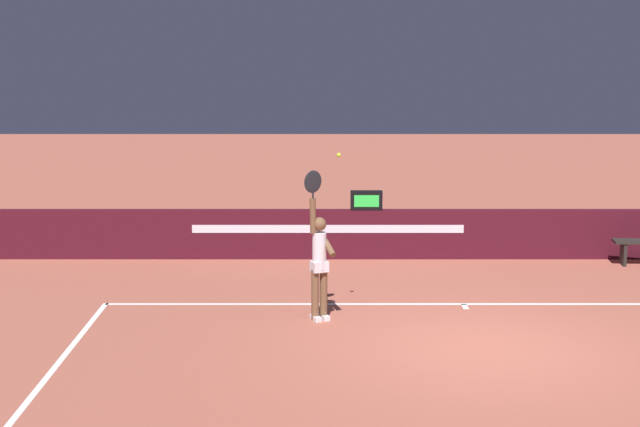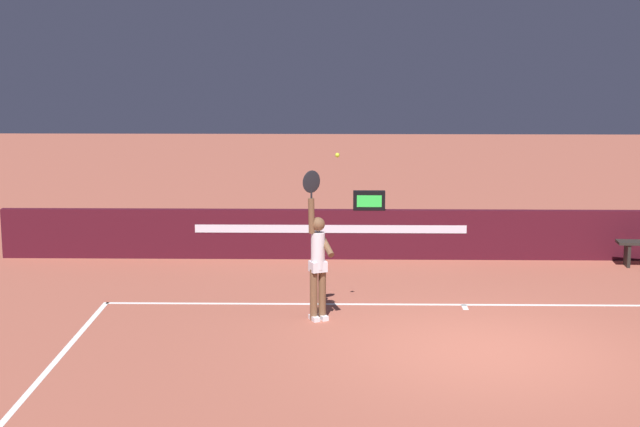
# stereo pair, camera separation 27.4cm
# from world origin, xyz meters

# --- Properties ---
(ground_plane) EXTENTS (60.00, 60.00, 0.00)m
(ground_plane) POSITION_xyz_m (0.00, 0.00, 0.00)
(ground_plane) COLOR #A65543
(court_lines) EXTENTS (11.69, 5.28, 0.00)m
(court_lines) POSITION_xyz_m (0.00, -0.29, 0.00)
(court_lines) COLOR white
(court_lines) RESTS_ON ground
(back_wall) EXTENTS (17.16, 0.18, 0.97)m
(back_wall) POSITION_xyz_m (-0.01, 5.56, 0.48)
(back_wall) COLOR #450F1C
(back_wall) RESTS_ON ground
(speed_display) EXTENTS (0.61, 0.19, 0.37)m
(speed_display) POSITION_xyz_m (-1.43, 5.56, 1.15)
(speed_display) COLOR black
(speed_display) RESTS_ON back_wall
(tennis_player) EXTENTS (0.51, 0.46, 2.32)m
(tennis_player) POSITION_xyz_m (-2.34, 1.41, 0.95)
(tennis_player) COLOR brown
(tennis_player) RESTS_ON ground
(tennis_ball) EXTENTS (0.07, 0.07, 0.07)m
(tennis_ball) POSITION_xyz_m (-2.05, 1.37, 2.54)
(tennis_ball) COLOR #C8E42D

